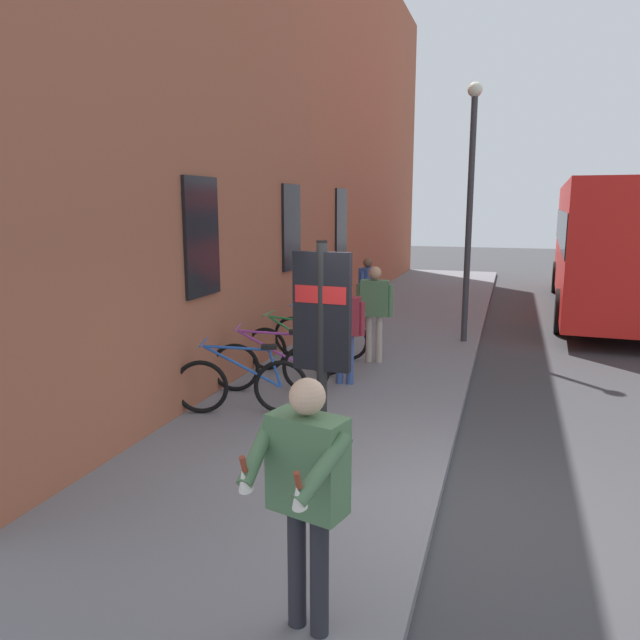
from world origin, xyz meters
name	(u,v)px	position (x,y,z in m)	size (l,w,h in m)	color
ground	(532,362)	(6.00, -1.00, 0.00)	(60.00, 60.00, 0.00)	#38383A
sidewalk_pavement	(402,328)	(8.00, 1.75, 0.06)	(24.00, 3.50, 0.12)	slate
station_facade	(328,118)	(8.99, 3.80, 4.83)	(22.00, 0.65, 9.67)	#9E563D
bicycle_leaning_wall	(242,385)	(1.61, 2.76, 0.51)	(0.67, 1.71, 0.97)	black
bicycle_by_door	(271,366)	(2.60, 2.74, 0.51)	(0.62, 1.72, 0.97)	black
bicycle_nearest_sign	(297,349)	(3.66, 2.73, 0.51)	(0.48, 1.77, 0.97)	black
bicycle_mid_rack	(321,337)	(4.70, 2.65, 0.51)	(0.48, 1.77, 0.97)	black
transit_info_sign	(322,328)	(-0.15, 1.11, 1.72)	(0.12, 0.55, 2.40)	black
city_bus	(612,239)	(12.12, -3.00, 1.92)	(10.61, 3.03, 3.35)	red
pedestrian_by_facade	(367,285)	(7.65, 2.48, 1.07)	(0.58, 0.33, 1.55)	brown
pedestrian_crossing_street	(374,304)	(4.71, 1.68, 1.14)	(0.28, 0.63, 1.67)	#B2A599
pedestrian_near_bus	(345,323)	(3.31, 1.82, 1.08)	(0.27, 0.60, 1.57)	#334C8C
tourist_with_hotdogs	(306,480)	(-2.06, 0.61, 1.17)	(0.67, 0.66, 1.69)	#26262D
street_lamp	(470,191)	(6.87, 0.30, 3.07)	(0.28, 0.28, 4.96)	#333338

